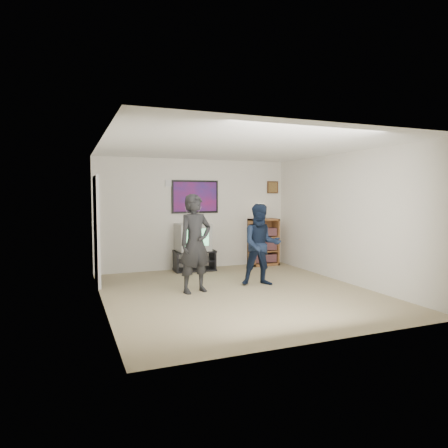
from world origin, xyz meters
TOP-DOWN VIEW (x-y plane):
  - room_shell at (0.00, 0.35)m, footprint 4.51×5.00m
  - media_stand at (-0.10, 2.23)m, footprint 0.94×0.56m
  - crt_television at (-0.14, 2.23)m, footprint 0.73×0.62m
  - bookshelf at (1.66, 2.28)m, footprint 0.68×0.39m
  - table_lamp at (1.60, 2.31)m, footprint 0.23×0.23m
  - person_tall at (-0.68, 0.30)m, footprint 0.71×0.55m
  - person_short at (0.63, 0.37)m, footprint 0.87×0.76m
  - controller_left at (-0.63, 0.51)m, footprint 0.06×0.13m
  - controller_right at (0.62, 0.58)m, footprint 0.06×0.12m
  - poster at (0.00, 2.48)m, footprint 1.10×0.03m
  - air_vent at (-0.55, 2.48)m, footprint 0.28×0.02m
  - small_picture at (2.00, 2.48)m, footprint 0.30×0.03m
  - doorway at (-2.23, 1.60)m, footprint 0.03×0.85m

SIDE VIEW (x-z plane):
  - media_stand at x=-0.10m, z-range 0.00..0.45m
  - bookshelf at x=1.66m, z-range 0.00..1.12m
  - crt_television at x=-0.14m, z-range 0.45..1.05m
  - person_short at x=0.63m, z-range 0.00..1.52m
  - person_tall at x=-0.68m, z-range 0.00..1.71m
  - doorway at x=-2.23m, z-range 0.00..2.00m
  - controller_right at x=0.62m, z-range 1.08..1.12m
  - room_shell at x=0.00m, z-range 0.00..2.50m
  - controller_left at x=-0.63m, z-range 1.25..1.28m
  - table_lamp at x=1.60m, z-range 1.12..1.49m
  - poster at x=0.00m, z-range 1.27..2.02m
  - small_picture at x=2.00m, z-range 1.73..2.03m
  - air_vent at x=-0.55m, z-range 1.88..2.02m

